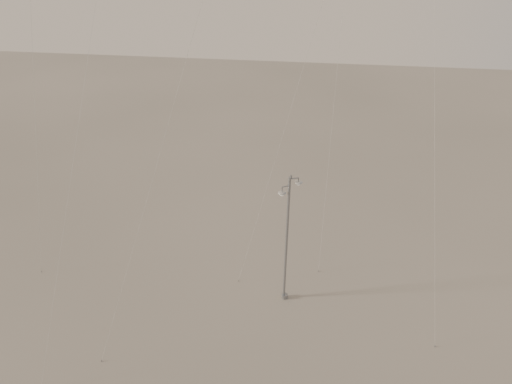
# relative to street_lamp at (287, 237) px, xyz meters

# --- Properties ---
(ground) EXTENTS (160.00, 160.00, 0.00)m
(ground) POSITION_rel_street_lamp_xyz_m (-0.83, -6.71, -5.07)
(ground) COLOR #A29586
(ground) RESTS_ON ground
(street_lamp) EXTENTS (1.47, 1.07, 9.51)m
(street_lamp) POSITION_rel_street_lamp_xyz_m (0.00, 0.00, 0.00)
(street_lamp) COLOR gray
(street_lamp) RESTS_ON ground
(kite_1) EXTENTS (7.04, 7.15, 23.85)m
(kite_1) POSITION_rel_street_lamp_xyz_m (-4.70, -2.28, 13.52)
(kite_1) COLOR black
(kite_1) RESTS_ON ground
(kite_3) EXTENTS (1.80, 12.69, 22.87)m
(kite_3) POSITION_rel_street_lamp_xyz_m (-11.54, -1.32, 10.81)
(kite_3) COLOR maroon
(kite_3) RESTS_ON ground
(kite_4) EXTENTS (2.63, 8.83, 22.83)m
(kite_4) POSITION_rel_street_lamp_xyz_m (7.88, 3.19, 11.66)
(kite_4) COLOR black
(kite_4) RESTS_ON ground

